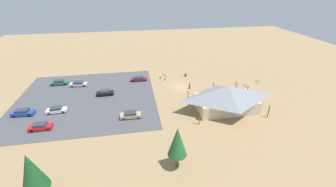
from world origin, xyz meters
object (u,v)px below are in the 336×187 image
Objects in this scene: bike_pavilion at (227,97)px; bicycle_red_edge_north at (214,84)px; bicycle_blue_edge_south at (165,75)px; bicycle_white_lone_east at (165,79)px; lot_sign at (160,79)px; car_red_end_stall at (40,126)px; bicycle_silver_yard_front at (257,81)px; car_maroon_near_entry at (139,79)px; car_tan_inner_stall at (131,115)px; car_black_back_corner at (105,93)px; trash_bin at (186,75)px; visitor_by_pavilion at (190,86)px; car_green_aisle_side at (59,82)px; bicycle_green_trailside at (246,86)px; pine_midwest at (177,142)px; car_blue_mid_lot at (23,112)px; car_silver_second_row at (79,84)px; bicycle_purple_lone_west at (218,89)px; pine_mideast at (31,172)px; bicycle_teal_front_row at (236,83)px; bicycle_orange_near_sign at (236,87)px; car_white_far_end at (56,110)px.

bicycle_red_edge_north is at bearing -98.61° from bike_pavilion.
bicycle_white_lone_east reaches higher than bicycle_blue_edge_south.
lot_sign is 31.59m from car_red_end_stall.
bicycle_red_edge_north is (-12.60, 8.77, -0.00)m from bicycle_blue_edge_south.
bicycle_silver_yard_front is 34.60m from car_maroon_near_entry.
car_red_end_stall reaches higher than car_maroon_near_entry.
car_tan_inner_stall is at bearing -0.57° from bike_pavilion.
lot_sign reaches higher than car_black_back_corner.
trash_bin is 8.62m from visitor_by_pavilion.
car_maroon_near_entry is 22.31m from car_green_aisle_side.
bike_pavilion reaches higher than bicycle_green_trailside.
lot_sign is at bearing -31.01° from visitor_by_pavilion.
pine_midwest is 4.25× the size of bicycle_red_edge_north.
car_tan_inner_stall is 23.66m from car_blue_mid_lot.
visitor_by_pavilion reaches higher than car_silver_second_row.
bicycle_purple_lone_west is 16.04m from bicycle_white_lone_east.
car_blue_mid_lot reaches higher than bicycle_green_trailside.
bicycle_silver_yard_front is 56.74m from car_green_aisle_side.
pine_mideast is 40.36m from car_maroon_near_entry.
bicycle_blue_edge_south is at bearing -177.95° from car_green_aisle_side.
car_silver_second_row reaches higher than bicycle_green_trailside.
lot_sign is 3.17m from bicycle_white_lone_east.
car_silver_second_row is 1.03× the size of car_maroon_near_entry.
pine_midwest reaches higher than bicycle_white_lone_east.
lot_sign is 0.51× the size of car_black_back_corner.
bicycle_purple_lone_west is at bearing 22.33° from bicycle_teal_front_row.
bicycle_orange_near_sign is at bearing 168.43° from car_silver_second_row.
bicycle_silver_yard_front is (-13.28, 0.22, -0.04)m from bicycle_red_edge_north.
pine_midwest is 1.72× the size of car_white_far_end.
bike_pavilion reaches higher than bicycle_purple_lone_west.
bicycle_white_lone_east is 0.36× the size of car_blue_mid_lot.
car_white_far_end is at bearing 34.17° from car_black_back_corner.
car_maroon_near_entry reaches higher than bicycle_teal_front_row.
lot_sign is at bearing -121.85° from pine_mideast.
lot_sign is at bearing -14.82° from bicycle_green_trailside.
bicycle_red_edge_north is 43.29m from car_red_end_stall.
bicycle_green_trailside is 55.13m from car_blue_mid_lot.
car_tan_inner_stall is 17.67m from car_red_end_stall.
bicycle_silver_yard_front is 1.10× the size of bicycle_green_trailside.
bicycle_blue_edge_south is (10.65, -21.68, -2.88)m from bike_pavilion.
bike_pavilion is 10.59× the size of bicycle_green_trailside.
car_black_back_corner reaches higher than bicycle_orange_near_sign.
bicycle_red_edge_north is at bearing 145.17° from bicycle_blue_edge_south.
bicycle_red_edge_north reaches higher than bicycle_orange_near_sign.
bicycle_blue_edge_south is 1.00× the size of bicycle_green_trailside.
car_silver_second_row is 10.34m from car_black_back_corner.
car_white_far_end is at bearing 27.36° from bicycle_white_lone_east.
bicycle_red_edge_north is (0.07, -3.36, 0.01)m from bicycle_purple_lone_west.
car_tan_inner_stall is (31.73, 10.12, 0.34)m from bicycle_green_trailside.
visitor_by_pavilion is (-5.73, 6.95, 0.52)m from bicycle_white_lone_east.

